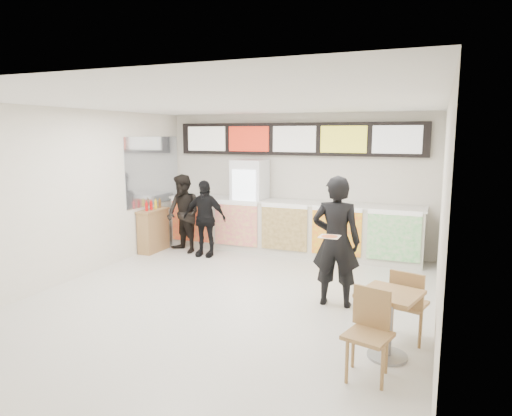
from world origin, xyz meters
The scene contains 15 objects.
floor centered at (0.00, 0.00, 0.00)m, with size 7.00×7.00×0.00m, color beige.
ceiling centered at (0.00, 0.00, 3.00)m, with size 7.00×7.00×0.00m, color white.
wall_back centered at (0.00, 3.50, 1.50)m, with size 6.00×6.00×0.00m, color silver.
wall_left centered at (-3.00, 0.00, 1.50)m, with size 7.00×7.00×0.00m, color silver.
wall_right centered at (3.00, 0.00, 1.50)m, with size 7.00×7.00×0.00m, color silver.
service_counter centered at (0.00, 3.09, 0.57)m, with size 5.56×0.77×1.14m.
menu_board centered at (0.00, 3.41, 2.45)m, with size 5.50×0.14×0.70m.
drinks_fridge centered at (-0.93, 3.11, 1.00)m, with size 0.70×0.67×2.00m.
mirror_panel centered at (-2.99, 2.45, 1.75)m, with size 0.01×2.00×1.50m, color #B2B7BF.
customer_main centered at (1.57, 0.44, 0.98)m, with size 0.72×0.47×1.96m, color black.
customer_left centered at (-2.16, 2.31, 0.85)m, with size 0.83×0.64×1.70m, color black.
customer_mid centered at (-1.60, 2.22, 0.81)m, with size 0.94×0.39×1.61m, color black.
pizza_slice centered at (1.57, -0.01, 1.16)m, with size 0.36×0.36×0.02m.
cafe_table centered at (2.50, -0.97, 0.55)m, with size 0.85×1.65×0.93m.
condiment_ledge centered at (-2.82, 2.13, 0.48)m, with size 0.34×0.83×1.11m.
Camera 1 is at (2.94, -6.12, 2.55)m, focal length 32.00 mm.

